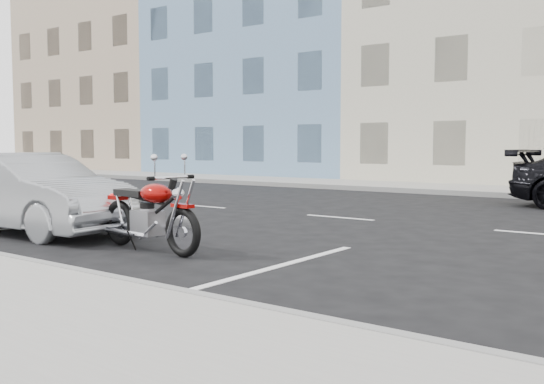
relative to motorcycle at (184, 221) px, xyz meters
The scene contains 8 objects.
ground 5.42m from the motorcycle, 75.17° to the left, with size 120.00×120.00×0.00m, color black.
sidewalk_far 14.39m from the motorcycle, 104.58° to the left, with size 80.00×3.40×0.15m, color gray.
curb_far 12.75m from the motorcycle, 106.50° to the left, with size 80.00×0.12×0.16m, color gray.
bldg_far_west 33.16m from the motorcycle, 138.85° to the left, with size 12.00×12.00×12.00m, color tan.
bldg_blue 25.65m from the motorcycle, 120.39° to the left, with size 12.00×12.00×13.00m, color #6487AA.
bldg_cream 22.16m from the motorcycle, 91.65° to the left, with size 12.00×12.00×11.50m, color beige.
motorcycle is the anchor object (origin of this frame).
sedan_silver 3.83m from the motorcycle, behind, with size 1.47×4.23×1.39m, color #95989C.
Camera 1 is at (4.42, -11.02, 1.52)m, focal length 40.00 mm.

